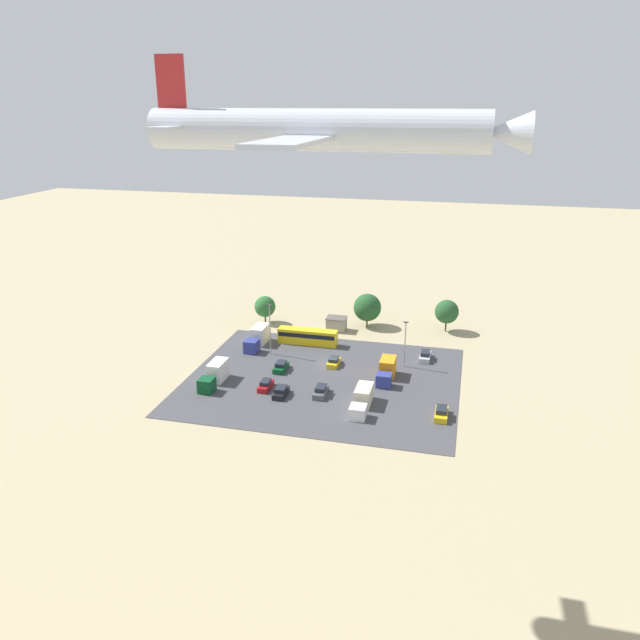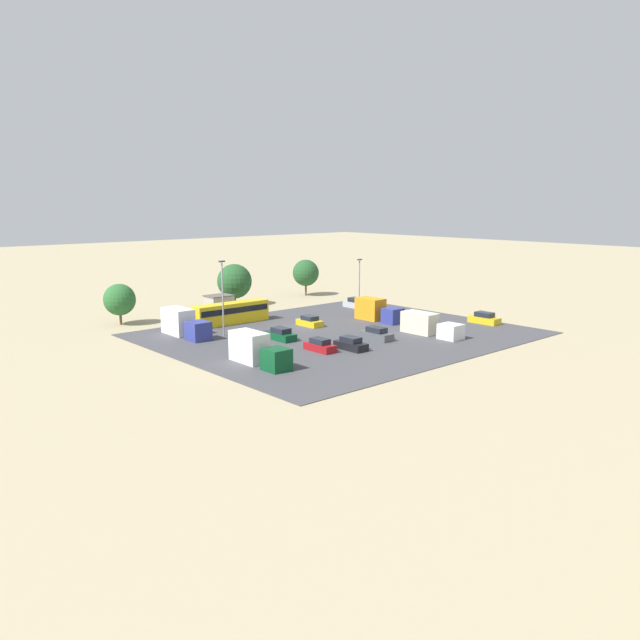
# 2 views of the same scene
# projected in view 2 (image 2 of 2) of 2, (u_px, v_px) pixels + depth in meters

# --- Properties ---
(ground_plane) EXTENTS (400.00, 400.00, 0.00)m
(ground_plane) POSITION_uv_depth(u_px,v_px,m) (307.00, 327.00, 89.06)
(ground_plane) COLOR tan
(parking_lot_surface) EXTENTS (46.65, 39.65, 0.08)m
(parking_lot_surface) POSITION_uv_depth(u_px,v_px,m) (339.00, 334.00, 84.12)
(parking_lot_surface) COLOR #424247
(parking_lot_surface) RESTS_ON ground
(shed_building) EXTENTS (4.19, 3.40, 2.85)m
(shed_building) POSITION_uv_depth(u_px,v_px,m) (219.00, 304.00, 100.13)
(shed_building) COLOR #9E998E
(shed_building) RESTS_ON ground
(bus) EXTENTS (11.86, 2.49, 3.06)m
(bus) POSITION_uv_depth(u_px,v_px,m) (231.00, 312.00, 90.81)
(bus) COLOR gold
(bus) RESTS_ON ground
(parked_car_0) EXTENTS (1.87, 4.06, 1.48)m
(parked_car_0) POSITION_uv_depth(u_px,v_px,m) (310.00, 322.00, 89.15)
(parked_car_0) COLOR gold
(parked_car_0) RESTS_ON ground
(parked_car_1) EXTENTS (1.70, 4.19, 1.53)m
(parked_car_1) POSITION_uv_depth(u_px,v_px,m) (320.00, 346.00, 74.21)
(parked_car_1) COLOR maroon
(parked_car_1) RESTS_ON ground
(parked_car_2) EXTENTS (1.86, 4.26, 1.56)m
(parked_car_2) POSITION_uv_depth(u_px,v_px,m) (351.00, 344.00, 74.93)
(parked_car_2) COLOR black
(parked_car_2) RESTS_ON ground
(parked_car_3) EXTENTS (1.93, 4.59, 1.66)m
(parked_car_3) POSITION_uv_depth(u_px,v_px,m) (356.00, 304.00, 104.53)
(parked_car_3) COLOR #ADB2B7
(parked_car_3) RESTS_ON ground
(parked_car_4) EXTENTS (1.91, 4.30, 1.60)m
(parked_car_4) POSITION_uv_depth(u_px,v_px,m) (281.00, 335.00, 80.15)
(parked_car_4) COLOR #0C4723
(parked_car_4) RESTS_ON ground
(parked_car_5) EXTENTS (1.83, 4.52, 1.65)m
(parked_car_5) POSITION_uv_depth(u_px,v_px,m) (376.00, 334.00, 80.36)
(parked_car_5) COLOR #4C5156
(parked_car_5) RESTS_ON ground
(parked_car_6) EXTENTS (1.93, 4.56, 1.65)m
(parked_car_6) POSITION_uv_depth(u_px,v_px,m) (484.00, 319.00, 91.07)
(parked_car_6) COLOR gold
(parked_car_6) RESTS_ON ground
(parked_truck_0) EXTENTS (2.55, 7.80, 3.23)m
(parked_truck_0) POSITION_uv_depth(u_px,v_px,m) (376.00, 311.00, 93.13)
(parked_truck_0) COLOR navy
(parked_truck_0) RESTS_ON ground
(parked_truck_1) EXTENTS (2.53, 9.01, 3.48)m
(parked_truck_1) POSITION_uv_depth(u_px,v_px,m) (184.00, 324.00, 82.50)
(parked_truck_1) COLOR navy
(parked_truck_1) RESTS_ON ground
(parked_truck_2) EXTENTS (2.50, 8.92, 2.84)m
(parked_truck_2) POSITION_uv_depth(u_px,v_px,m) (428.00, 325.00, 83.17)
(parked_truck_2) COLOR silver
(parked_truck_2) RESTS_ON ground
(parked_truck_3) EXTENTS (2.44, 8.54, 3.37)m
(parked_truck_3) POSITION_uv_depth(u_px,v_px,m) (257.00, 350.00, 68.12)
(parked_truck_3) COLOR #0C4723
(parked_truck_3) RESTS_ON ground
(tree_near_shed) EXTENTS (5.92, 5.92, 7.16)m
(tree_near_shed) POSITION_uv_depth(u_px,v_px,m) (235.00, 281.00, 106.44)
(tree_near_shed) COLOR brown
(tree_near_shed) RESTS_ON ground
(tree_apron_mid) EXTENTS (4.98, 4.98, 6.84)m
(tree_apron_mid) POSITION_uv_depth(u_px,v_px,m) (306.00, 273.00, 117.85)
(tree_apron_mid) COLOR brown
(tree_apron_mid) RESTS_ON ground
(tree_apron_far) EXTENTS (4.59, 4.59, 5.99)m
(tree_apron_far) POSITION_uv_depth(u_px,v_px,m) (120.00, 300.00, 89.90)
(tree_apron_far) COLOR brown
(tree_apron_far) RESTS_ON ground
(light_pole_lot_centre) EXTENTS (0.90, 0.28, 10.00)m
(light_pole_lot_centre) POSITION_uv_depth(u_px,v_px,m) (223.00, 295.00, 81.55)
(light_pole_lot_centre) COLOR gray
(light_pole_lot_centre) RESTS_ON ground
(light_pole_lot_edge) EXTENTS (0.90, 0.28, 8.67)m
(light_pole_lot_edge) POSITION_uv_depth(u_px,v_px,m) (359.00, 284.00, 98.47)
(light_pole_lot_edge) COLOR gray
(light_pole_lot_edge) RESTS_ON ground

